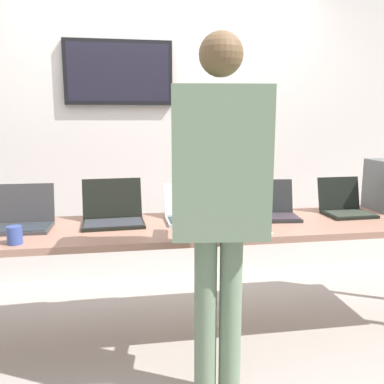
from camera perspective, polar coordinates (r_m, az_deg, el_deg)
ground at (r=2.86m, az=-0.46°, el=-19.70°), size 8.00×8.00×0.04m
back_wall at (r=3.60m, az=-3.44°, el=8.42°), size 8.00×0.11×2.56m
workbench at (r=2.57m, az=-0.48°, el=-5.53°), size 3.58×0.70×0.75m
laptop_station_1 at (r=2.67m, az=-22.81°, el=-3.45°), size 0.37×0.29×0.26m
laptop_station_2 at (r=2.63m, az=-11.02°, el=-2.99°), size 0.40×0.36×0.27m
laptop_station_3 at (r=2.67m, az=0.17°, el=-2.79°), size 0.37×0.34×0.22m
laptop_station_4 at (r=2.79m, az=11.22°, el=-2.36°), size 0.34×0.32×0.24m
laptop_station_5 at (r=3.01m, az=20.64°, el=-1.86°), size 0.32×0.30×0.25m
person at (r=1.90m, az=3.83°, el=0.52°), size 0.48×0.62×1.78m
coffee_mug at (r=2.35m, az=-23.61°, el=-5.56°), size 0.08×0.08×0.10m
paper_sheet at (r=2.47m, az=7.42°, el=-5.20°), size 0.28×0.34×0.00m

